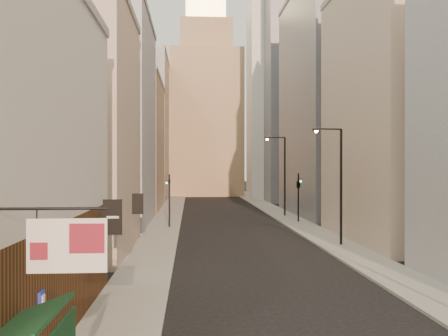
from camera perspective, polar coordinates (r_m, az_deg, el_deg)
sidewalk_left at (r=62.55m, az=-6.11°, el=-4.97°), size 3.00×140.00×0.15m
sidewalk_right at (r=63.38m, az=5.76°, el=-4.90°), size 3.00×140.00×0.15m
left_bldg_beige at (r=34.26m, az=-17.35°, el=3.98°), size 8.00×12.00×16.00m
left_bldg_grey at (r=50.07m, az=-13.05°, el=5.10°), size 8.00×16.00×20.00m
left_bldg_tan at (r=67.77m, az=-10.60°, el=2.56°), size 8.00×18.00×17.00m
left_bldg_wingrid at (r=87.83m, az=-9.06°, el=4.32°), size 8.00×20.00×24.00m
right_bldg_beige at (r=40.76m, az=19.44°, el=6.20°), size 8.00×16.00×20.00m
right_bldg_wingrid at (r=59.88m, az=11.81°, el=7.19°), size 8.00×20.00×26.00m
highrise at (r=90.26m, az=10.66°, el=12.98°), size 21.00×23.00×51.20m
clock_tower at (r=100.00m, az=-2.09°, el=7.07°), size 14.00×14.00×44.90m
white_tower at (r=87.34m, az=5.51°, el=8.71°), size 8.00×8.00×41.50m
streetlamp_mid at (r=36.42m, az=12.92°, el=-1.25°), size 2.21×0.44×8.43m
streetlamp_far at (r=56.79m, az=6.72°, el=-0.36°), size 2.32×0.80×9.04m
traffic_light_left at (r=45.91m, az=-6.27°, el=-2.39°), size 0.61×0.55×5.00m
traffic_light_right at (r=50.77m, az=8.49°, el=-1.87°), size 0.67×0.67×5.00m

